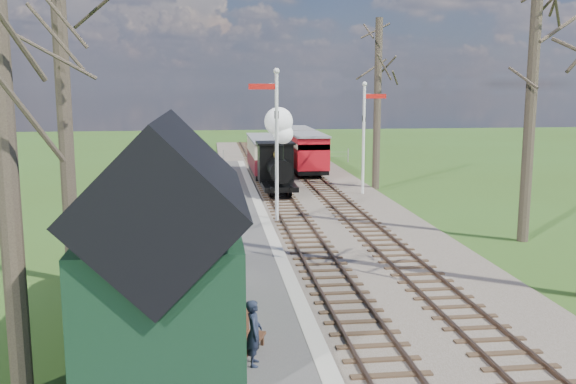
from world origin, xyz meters
name	(u,v)px	position (x,y,z in m)	size (l,w,h in m)	color
distant_hills	(252,269)	(1.40, 64.38, -16.21)	(114.40, 48.00, 22.02)	#385B23
ballast_bed	(304,196)	(1.30, 22.00, 0.05)	(8.00, 60.00, 0.10)	brown
track_near	(278,196)	(0.00, 22.00, 0.10)	(1.60, 60.00, 0.15)	brown
track_far	(329,194)	(2.60, 22.00, 0.10)	(1.60, 60.00, 0.15)	brown
platform	(208,234)	(-3.50, 14.00, 0.10)	(5.00, 44.00, 0.20)	#474442
coping_strip	(269,232)	(-1.20, 14.00, 0.10)	(0.40, 44.00, 0.21)	#B2AD9E
station_shed	(167,244)	(-4.30, 4.00, 2.27)	(3.25, 6.30, 4.78)	black
semaphore_near	(275,134)	(-0.77, 16.00, 3.62)	(1.22, 0.24, 6.22)	silver
semaphore_far	(365,130)	(4.37, 22.00, 3.35)	(1.22, 0.24, 5.72)	silver
bare_trees	(363,97)	(1.33, 10.10, 5.21)	(15.51, 22.39, 12.00)	#382D23
fence_line	(261,156)	(0.30, 36.00, 0.55)	(12.60, 0.08, 1.00)	slate
locomotive	(277,157)	(-0.01, 22.22, 2.00)	(1.73, 4.04, 4.33)	black
coach	(267,155)	(0.00, 28.28, 1.47)	(2.02, 6.92, 2.13)	black
red_carriage_a	(308,153)	(2.60, 29.26, 1.45)	(1.99, 4.93, 2.10)	black
red_carriage_b	(296,144)	(2.60, 34.76, 1.45)	(1.99, 4.93, 2.10)	black
sign_board	(236,258)	(-2.69, 8.06, 0.79)	(0.28, 0.80, 1.17)	#0E4431
bench	(240,337)	(-2.83, 2.85, 0.59)	(0.96, 1.53, 0.84)	#452818
person	(254,333)	(-2.58, 2.41, 0.85)	(0.48, 0.31, 1.31)	#1B2132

